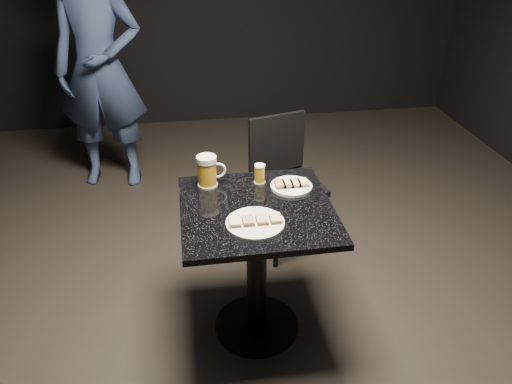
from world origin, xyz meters
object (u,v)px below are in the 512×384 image
at_px(plate_large, 255,223).
at_px(chair, 284,176).
at_px(table, 257,250).
at_px(beer_mug, 208,171).
at_px(patron, 100,70).
at_px(beer_tumbler, 260,174).
at_px(plate_small, 291,186).

xyz_separation_m(plate_large, chair, (0.32, 0.89, -0.26)).
height_order(table, beer_mug, beer_mug).
distance_m(plate_large, beer_mug, 0.43).
bearing_deg(patron, beer_tumbler, -52.96).
xyz_separation_m(table, chair, (0.29, 0.75, -0.01)).
bearing_deg(plate_small, beer_mug, 167.89).
relative_size(beer_mug, chair, 0.18).
bearing_deg(plate_small, chair, 81.07).
height_order(patron, chair, patron).
xyz_separation_m(plate_large, plate_small, (0.23, 0.30, 0.00)).
bearing_deg(plate_large, plate_small, 52.65).
bearing_deg(plate_small, plate_large, -127.35).
xyz_separation_m(plate_large, patron, (-0.85, 1.96, 0.15)).
height_order(plate_large, chair, chair).
relative_size(patron, beer_mug, 11.48).
distance_m(beer_tumbler, chair, 0.64).
bearing_deg(beer_mug, chair, 45.66).
bearing_deg(patron, table, -57.54).
bearing_deg(table, patron, 115.78).
distance_m(plate_large, plate_small, 0.37).
height_order(patron, table, patron).
distance_m(plate_large, chair, 0.98).
relative_size(patron, beer_tumbler, 18.51).
relative_size(table, beer_mug, 4.75).
relative_size(patron, chair, 2.12).
bearing_deg(plate_small, beer_tumbler, 152.66).
bearing_deg(beer_mug, beer_tumbler, -2.41).
height_order(plate_small, table, plate_small).
distance_m(plate_large, table, 0.29).
distance_m(table, beer_mug, 0.45).
height_order(plate_large, table, plate_large).
xyz_separation_m(patron, beer_tumbler, (0.93, -1.59, -0.11)).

